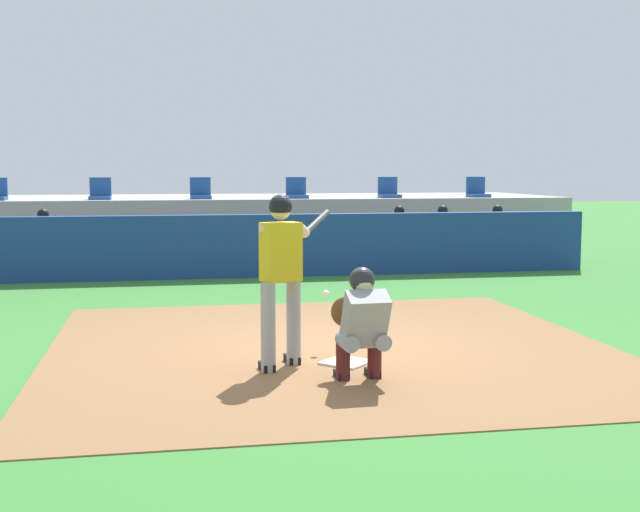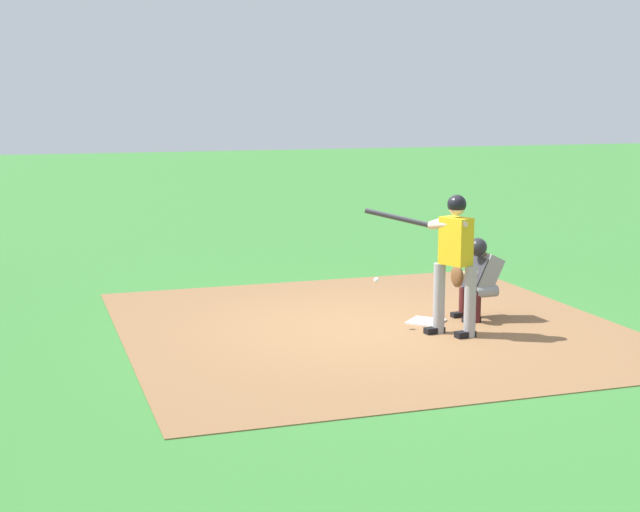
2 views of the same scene
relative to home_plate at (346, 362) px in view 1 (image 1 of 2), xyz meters
The scene contains 17 objects.
ground_plane 0.80m from the home_plate, 90.00° to the left, with size 80.00×80.00×0.00m, color #387A33.
dirt_infield 0.80m from the home_plate, 90.00° to the left, with size 6.40×6.40×0.01m, color olive.
home_plate is the anchor object (origin of this frame).
batter_at_plate 1.22m from the home_plate, behind, with size 0.94×1.20×1.80m.
catcher_crouched 0.94m from the home_plate, 91.27° to the right, with size 0.49×1.86×1.13m.
dugout_wall 7.32m from the home_plate, 90.00° to the left, with size 13.00×0.30×1.20m, color navy.
dugout_bench 8.30m from the home_plate, 90.00° to the left, with size 11.80×0.44×0.45m, color olive.
dugout_player_0 9.18m from the home_plate, 117.23° to the left, with size 0.49×0.70×1.30m.
dugout_player_1 8.69m from the home_plate, 70.06° to the left, with size 0.49×0.70×1.30m.
dugout_player_2 9.06m from the home_plate, 64.38° to the left, with size 0.49×0.70×1.30m.
dugout_player_3 9.65m from the home_plate, 57.77° to the left, with size 0.49×0.70×1.30m.
stands_platform 11.72m from the home_plate, 90.00° to the left, with size 15.00×4.40×1.40m, color #9E9E99.
stadium_seat_1 10.79m from the home_plate, 107.71° to the left, with size 0.46×0.46×0.48m.
stadium_seat_2 10.35m from the home_plate, 96.08° to the left, with size 0.46×0.46×0.48m.
stadium_seat_3 10.35m from the home_plate, 83.92° to the left, with size 0.46×0.46×0.48m.
stadium_seat_4 10.79m from the home_plate, 72.29° to the left, with size 0.46×0.46×0.48m.
stadium_seat_5 11.63m from the home_plate, 61.98° to the left, with size 0.46×0.46×0.48m.
Camera 1 is at (-1.84, -9.13, 2.06)m, focal length 46.18 mm.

